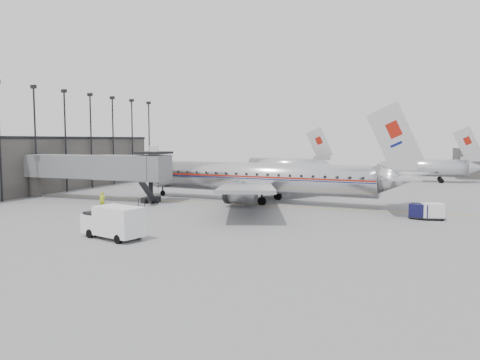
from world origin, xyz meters
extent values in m
plane|color=slate|center=(0.00, 0.00, 0.00)|extent=(160.00, 160.00, 0.00)
cube|color=#3B3835|center=(-34.00, 10.00, 4.00)|extent=(12.00, 46.00, 8.00)
cube|color=gold|center=(3.00, 6.00, 0.01)|extent=(60.00, 0.15, 0.01)
cube|color=#5D6062|center=(-22.00, 3.60, 4.30)|extent=(12.00, 2.80, 3.00)
cube|color=#5D6062|center=(-13.00, 3.60, 4.30)|extent=(8.00, 3.00, 3.10)
cube|color=#5D6062|center=(-9.00, 4.00, 4.30)|extent=(3.20, 3.60, 3.20)
cube|color=black|center=(-9.00, 4.00, 6.20)|extent=(3.40, 3.80, 0.30)
cube|color=white|center=(-9.00, 4.00, 6.70)|extent=(1.20, 0.15, 0.80)
cylinder|color=black|center=(-9.30, 3.60, 1.40)|extent=(0.56, 0.56, 2.80)
cube|color=black|center=(-9.30, 3.60, 0.35)|extent=(1.60, 2.20, 0.70)
cylinder|color=black|center=(-9.30, 2.60, 0.30)|extent=(0.30, 0.60, 0.60)
cylinder|color=black|center=(-9.30, 4.60, 0.30)|extent=(0.30, 0.60, 0.60)
cylinder|color=#3B3835|center=(-27.50, 3.60, 1.40)|extent=(1.60, 1.60, 2.80)
cube|color=black|center=(-8.20, 1.30, 1.50)|extent=(0.90, 3.20, 2.90)
cylinder|color=black|center=(-27.50, -2.00, 7.50)|extent=(0.24, 0.24, 15.00)
cylinder|color=black|center=(-27.50, 4.00, 7.50)|extent=(0.24, 0.24, 15.00)
cube|color=black|center=(-27.50, 4.00, 15.00)|extent=(0.90, 0.25, 0.50)
cylinder|color=black|center=(-27.50, 10.00, 7.50)|extent=(0.24, 0.24, 15.00)
cube|color=black|center=(-27.50, 10.00, 15.00)|extent=(0.90, 0.25, 0.50)
cylinder|color=black|center=(-27.50, 16.00, 7.50)|extent=(0.24, 0.24, 15.00)
cube|color=black|center=(-27.50, 16.00, 15.00)|extent=(0.90, 0.25, 0.50)
cylinder|color=black|center=(-27.50, 22.00, 7.50)|extent=(0.24, 0.24, 15.00)
cube|color=black|center=(-27.50, 22.00, 15.00)|extent=(0.90, 0.25, 0.50)
cylinder|color=black|center=(-27.50, 28.00, 7.50)|extent=(0.24, 0.24, 15.00)
cube|color=black|center=(-27.50, 28.00, 15.00)|extent=(0.90, 0.25, 0.50)
cylinder|color=black|center=(-27.50, 34.00, 7.50)|extent=(0.24, 0.24, 15.00)
cube|color=black|center=(-27.50, 34.00, 15.00)|extent=(0.90, 0.25, 0.50)
cylinder|color=silver|center=(-2.00, 42.00, 2.60)|extent=(14.00, 3.20, 3.20)
cube|color=silver|center=(4.80, 42.00, 7.00)|extent=(5.17, 0.26, 6.52)
cylinder|color=black|center=(-6.50, 42.00, 0.50)|extent=(0.24, 0.24, 1.00)
cylinder|color=silver|center=(24.00, 46.00, 2.60)|extent=(14.00, 3.20, 3.20)
cube|color=silver|center=(30.80, 46.00, 7.00)|extent=(5.17, 0.26, 6.52)
cylinder|color=black|center=(19.50, 46.00, 0.50)|extent=(0.24, 0.24, 1.00)
cylinder|color=silver|center=(2.65, 9.00, 3.04)|extent=(30.67, 6.94, 3.75)
cone|color=silver|center=(-14.00, 10.76, 3.04)|extent=(3.42, 4.05, 3.75)
cone|color=silver|center=(19.60, 7.20, 3.45)|extent=(4.41, 3.97, 3.57)
cube|color=maroon|center=(2.65, 9.00, 3.30)|extent=(30.68, 6.99, 0.18)
cube|color=#091253|center=(2.65, 9.00, 3.06)|extent=(30.68, 6.99, 0.10)
cube|color=silver|center=(19.30, 7.24, 8.12)|extent=(6.22, 0.96, 7.80)
cube|color=gray|center=(6.64, 17.76, 2.74)|extent=(12.96, 16.85, 1.20)
cube|color=gray|center=(4.71, -0.40, 2.74)|extent=(10.31, 17.16, 1.20)
cylinder|color=gray|center=(3.71, 14.19, 1.47)|extent=(3.66, 2.48, 2.13)
cylinder|color=gray|center=(2.60, 3.70, 1.47)|extent=(3.66, 2.48, 2.13)
cylinder|color=black|center=(-11.48, 10.50, 0.66)|extent=(0.20, 0.20, 1.32)
cylinder|color=black|center=(4.94, 11.41, 0.71)|extent=(0.26, 0.26, 1.42)
cylinder|color=black|center=(4.94, 11.41, 0.46)|extent=(1.05, 0.46, 1.01)
cylinder|color=black|center=(4.39, 6.16, 0.71)|extent=(0.26, 0.26, 1.42)
cylinder|color=black|center=(4.39, 6.16, 0.46)|extent=(1.05, 0.46, 1.01)
cube|color=white|center=(-0.48, -16.19, 1.47)|extent=(4.38, 3.22, 2.29)
cube|color=white|center=(-3.08, -15.40, 1.03)|extent=(2.26, 2.48, 1.52)
cube|color=black|center=(-3.08, -15.40, 1.69)|extent=(1.79, 2.15, 0.65)
cylinder|color=black|center=(-3.05, -16.43, 0.35)|extent=(0.75, 0.46, 0.70)
cylinder|color=black|center=(-2.48, -14.56, 0.35)|extent=(0.75, 0.46, 0.70)
cylinder|color=black|center=(0.28, -17.44, 0.35)|extent=(0.75, 0.46, 0.70)
cylinder|color=black|center=(0.85, -15.57, 0.35)|extent=(0.75, 0.46, 0.70)
cube|color=#0E0D37|center=(22.00, 2.00, 0.87)|extent=(2.12, 1.80, 1.28)
cube|color=black|center=(22.00, 2.00, 0.18)|extent=(2.23, 1.91, 0.11)
cylinder|color=black|center=(21.15, 1.66, 0.14)|extent=(0.29, 0.18, 0.27)
cylinder|color=black|center=(22.56, 1.28, 0.14)|extent=(0.29, 0.18, 0.27)
cylinder|color=black|center=(21.44, 2.72, 0.14)|extent=(0.29, 0.18, 0.27)
cylinder|color=black|center=(22.85, 2.34, 0.14)|extent=(0.29, 0.18, 0.27)
cube|color=silver|center=(23.14, 2.00, 0.93)|extent=(2.23, 1.86, 1.37)
cube|color=black|center=(23.14, 2.00, 0.20)|extent=(2.35, 1.97, 0.12)
cylinder|color=black|center=(22.51, 1.26, 0.15)|extent=(0.31, 0.18, 0.29)
cylinder|color=black|center=(24.03, 1.60, 0.15)|extent=(0.31, 0.18, 0.29)
cylinder|color=black|center=(22.25, 2.40, 0.15)|extent=(0.31, 0.18, 0.29)
cylinder|color=black|center=(23.78, 2.74, 0.15)|extent=(0.31, 0.18, 0.29)
imported|color=#C6D619|center=(-11.84, -2.80, 0.96)|extent=(0.76, 0.56, 1.92)
camera|label=1|loc=(20.73, -47.05, 7.88)|focal=35.00mm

